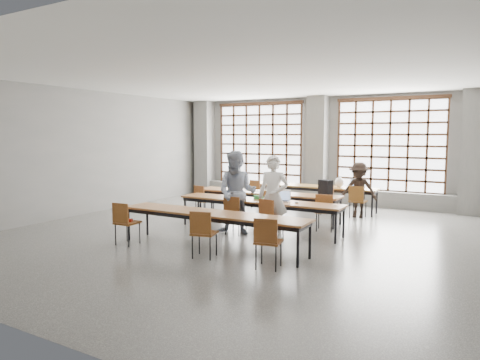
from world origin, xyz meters
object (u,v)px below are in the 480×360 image
Objects in this scene: green_box at (259,197)px; chair_mid_centre at (269,204)px; chair_back_mid at (328,196)px; desk_row_b at (266,194)px; desk_row_a at (309,188)px; chair_near_mid at (203,229)px; laptop_back at (355,186)px; chair_back_left at (258,191)px; chair_mid_left at (202,198)px; chair_front_left at (234,211)px; student_back at (359,190)px; chair_near_left at (125,219)px; chair_near_right at (267,238)px; mouse at (297,202)px; chair_back_right at (357,198)px; chair_mid_right at (325,209)px; backpack at (325,188)px; student_male at (273,197)px; laptop_front at (282,198)px; phone at (264,201)px; red_pouch at (127,220)px; desk_row_c at (259,203)px; plastic_bag at (339,182)px; student_female at (237,193)px; desk_row_d at (212,216)px.

chair_mid_centre is at bearing 91.36° from green_box.
desk_row_b is at bearing -133.05° from chair_back_mid.
chair_near_mid is at bearing -88.66° from desk_row_a.
chair_back_left is at bearing -165.12° from laptop_back.
chair_mid_left and chair_near_mid have the same top height.
chair_front_left is 3.94m from student_back.
chair_mid_left is (-1.62, -0.63, -0.13)m from desk_row_b.
student_back is (3.38, 5.33, 0.21)m from chair_near_left.
green_box is at bearing 119.88° from chair_near_right.
chair_near_mid is at bearing -107.97° from mouse.
chair_mid_right is (-0.25, -1.98, 0.00)m from chair_back_right.
chair_mid_left is at bearing -108.66° from chair_back_left.
student_male is at bearing -81.69° from backpack.
chair_back_right is 2.80m from laptop_front.
backpack is (-0.22, -2.04, 0.14)m from laptop_back.
mouse is (0.35, 0.48, -0.15)m from student_male.
phone reaches higher than red_pouch.
student_back is at bearing 60.28° from desk_row_c.
desk_row_b is 2.77m from laptop_back.
chair_back_left is 5.21m from chair_near_left.
plastic_bag is at bearing -172.49° from laptop_back.
laptop_back is 3.47m from mouse.
chair_back_right is at bearing 62.92° from phone.
student_male is at bearing -111.70° from student_back.
student_back is 3.75× the size of backpack.
chair_mid_left and chair_near_left have the same top height.
plastic_bag is at bearing 95.17° from chair_near_right.
backpack is (-0.30, 3.90, 0.39)m from chair_near_right.
chair_back_mid is 2.75m from green_box.
chair_back_mid is 5.73m from red_pouch.
student_male is 9.03× the size of red_pouch.
student_female is 9.40× the size of red_pouch.
student_female reaches higher than mouse.
phone is at bearing -102.52° from chair_back_mid.
laptop_front reaches higher than desk_row_d.
chair_back_right is at bearing -44.24° from plastic_bag.
chair_mid_right reaches higher than red_pouch.
laptop_back is (1.42, 2.72, 0.25)m from chair_mid_centre.
chair_near_right is at bearing -63.47° from student_female.
chair_mid_left is 4.39m from laptop_back.
chair_back_right reaches higher than desk_row_c.
desk_row_c is 3.49m from plastic_bag.
chair_near_mid is (-1.21, -3.22, 0.00)m from chair_mid_right.
chair_mid_right is at bearing 21.86° from student_female.
desk_row_c is 0.64m from student_female.
desk_row_a is 4.55× the size of chair_near_right.
desk_row_b and desk_row_c have the same top height.
laptop_front is at bearing 21.63° from student_female.
desk_row_c is 4.55× the size of chair_back_mid.
chair_back_mid is at bearing 71.96° from green_box.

